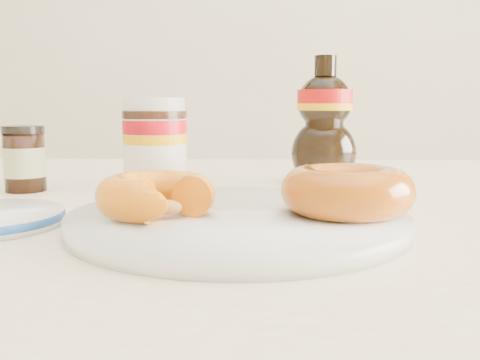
{
  "coord_description": "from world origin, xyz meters",
  "views": [
    {
      "loc": [
        0.07,
        -0.5,
        0.86
      ],
      "look_at": [
        0.05,
        0.0,
        0.79
      ],
      "focal_mm": 40.0,
      "sensor_mm": 36.0,
      "label": 1
    }
  ],
  "objects_px": {
    "donut_bitten": "(156,195)",
    "dark_jar": "(25,159)",
    "donut_whole": "(347,191)",
    "nutella_jar": "(155,140)",
    "syrup_bottle": "(324,120)",
    "plate": "(238,219)",
    "dining_table": "(201,269)"
  },
  "relations": [
    {
      "from": "donut_bitten",
      "to": "nutella_jar",
      "type": "xyz_separation_m",
      "value": [
        -0.05,
        0.24,
        0.03
      ]
    },
    {
      "from": "syrup_bottle",
      "to": "donut_whole",
      "type": "bearing_deg",
      "value": -92.86
    },
    {
      "from": "plate",
      "to": "nutella_jar",
      "type": "xyz_separation_m",
      "value": [
        -0.11,
        0.22,
        0.05
      ]
    },
    {
      "from": "donut_whole",
      "to": "syrup_bottle",
      "type": "xyz_separation_m",
      "value": [
        0.01,
        0.28,
        0.05
      ]
    },
    {
      "from": "donut_bitten",
      "to": "dark_jar",
      "type": "height_order",
      "value": "dark_jar"
    },
    {
      "from": "nutella_jar",
      "to": "syrup_bottle",
      "type": "bearing_deg",
      "value": 13.31
    },
    {
      "from": "dining_table",
      "to": "donut_bitten",
      "type": "relative_size",
      "value": 14.23
    },
    {
      "from": "donut_whole",
      "to": "nutella_jar",
      "type": "height_order",
      "value": "nutella_jar"
    },
    {
      "from": "dining_table",
      "to": "donut_whole",
      "type": "xyz_separation_m",
      "value": [
        0.14,
        -0.15,
        0.12
      ]
    },
    {
      "from": "plate",
      "to": "dining_table",
      "type": "bearing_deg",
      "value": 108.42
    },
    {
      "from": "donut_whole",
      "to": "donut_bitten",
      "type": "bearing_deg",
      "value": -175.25
    },
    {
      "from": "plate",
      "to": "donut_bitten",
      "type": "relative_size",
      "value": 2.95
    },
    {
      "from": "plate",
      "to": "dark_jar",
      "type": "bearing_deg",
      "value": 144.5
    },
    {
      "from": "donut_bitten",
      "to": "dark_jar",
      "type": "xyz_separation_m",
      "value": [
        -0.2,
        0.21,
        0.01
      ]
    },
    {
      "from": "dining_table",
      "to": "nutella_jar",
      "type": "height_order",
      "value": "nutella_jar"
    },
    {
      "from": "dining_table",
      "to": "syrup_bottle",
      "type": "relative_size",
      "value": 8.19
    },
    {
      "from": "donut_bitten",
      "to": "plate",
      "type": "bearing_deg",
      "value": 25.95
    },
    {
      "from": "donut_whole",
      "to": "nutella_jar",
      "type": "relative_size",
      "value": 0.97
    },
    {
      "from": "donut_whole",
      "to": "dark_jar",
      "type": "height_order",
      "value": "dark_jar"
    },
    {
      "from": "dining_table",
      "to": "nutella_jar",
      "type": "xyz_separation_m",
      "value": [
        -0.07,
        0.08,
        0.15
      ]
    },
    {
      "from": "dining_table",
      "to": "plate",
      "type": "xyz_separation_m",
      "value": [
        0.05,
        -0.15,
        0.09
      ]
    },
    {
      "from": "donut_whole",
      "to": "syrup_bottle",
      "type": "relative_size",
      "value": 0.65
    },
    {
      "from": "donut_whole",
      "to": "syrup_bottle",
      "type": "height_order",
      "value": "syrup_bottle"
    },
    {
      "from": "plate",
      "to": "dark_jar",
      "type": "distance_m",
      "value": 0.33
    },
    {
      "from": "syrup_bottle",
      "to": "plate",
      "type": "bearing_deg",
      "value": -111.09
    },
    {
      "from": "donut_whole",
      "to": "dark_jar",
      "type": "distance_m",
      "value": 0.41
    },
    {
      "from": "dining_table",
      "to": "dark_jar",
      "type": "bearing_deg",
      "value": 168.26
    },
    {
      "from": "dining_table",
      "to": "donut_whole",
      "type": "height_order",
      "value": "donut_whole"
    },
    {
      "from": "syrup_bottle",
      "to": "dark_jar",
      "type": "distance_m",
      "value": 0.39
    },
    {
      "from": "donut_bitten",
      "to": "dark_jar",
      "type": "bearing_deg",
      "value": 144.25
    },
    {
      "from": "donut_whole",
      "to": "syrup_bottle",
      "type": "distance_m",
      "value": 0.29
    },
    {
      "from": "dining_table",
      "to": "donut_bitten",
      "type": "distance_m",
      "value": 0.2
    }
  ]
}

